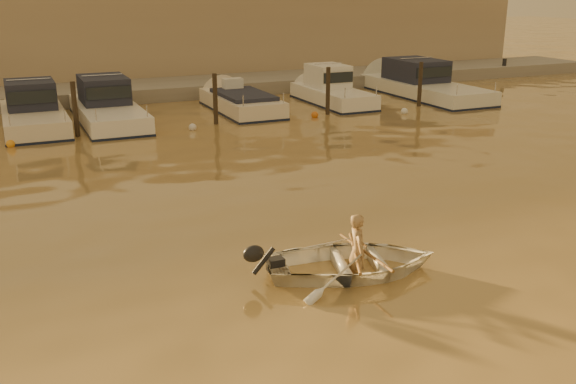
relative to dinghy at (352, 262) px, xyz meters
name	(u,v)px	position (x,y,z in m)	size (l,w,h in m)	color
ground_plane	(427,246)	(2.14, 0.52, -0.22)	(160.00, 160.00, 0.00)	olive
dinghy	(352,262)	(0.00, 0.00, 0.00)	(2.36, 3.31, 0.69)	white
person	(358,251)	(0.10, -0.03, 0.22)	(0.54, 0.36, 1.49)	#9B774D
outboard_motor	(275,265)	(-1.45, 0.38, 0.06)	(0.90, 0.40, 0.70)	black
oar_port	(365,252)	(0.24, -0.06, 0.20)	(0.06, 0.06, 2.10)	brown
oar_starboard	(355,252)	(0.05, -0.01, 0.20)	(0.06, 0.06, 2.10)	brown
moored_boat_1	(33,112)	(-4.69, 16.52, 0.40)	(2.24, 6.68, 1.75)	beige
moored_boat_2	(108,107)	(-1.89, 16.52, 0.40)	(2.25, 7.56, 1.75)	white
moored_boat_3	(241,106)	(3.82, 16.52, 0.00)	(2.18, 6.24, 0.95)	beige
moored_boat_4	(333,90)	(8.35, 16.52, 0.40)	(1.95, 6.10, 1.75)	white
moored_boat_5	(424,84)	(13.48, 16.52, 0.40)	(2.67, 8.81, 1.75)	silver
piling_1	(75,112)	(-3.36, 14.32, 0.68)	(0.18, 0.18, 2.20)	#2D2319
piling_2	(215,102)	(1.94, 14.32, 0.68)	(0.18, 0.18, 2.20)	#2D2319
piling_3	(328,93)	(6.94, 14.32, 0.68)	(0.18, 0.18, 2.20)	#2D2319
piling_4	(420,86)	(11.64, 14.32, 0.68)	(0.18, 0.18, 2.20)	#2D2319
fender_b	(11,144)	(-5.65, 13.61, -0.12)	(0.30, 0.30, 0.30)	orange
fender_c	(193,127)	(0.78, 13.66, -0.12)	(0.30, 0.30, 0.30)	silver
fender_d	(315,115)	(6.14, 13.95, -0.12)	(0.30, 0.30, 0.30)	#C35F17
fender_e	(404,111)	(10.01, 13.08, -0.12)	(0.30, 0.30, 0.30)	silver
quay	(172,92)	(2.14, 22.02, -0.07)	(52.00, 4.00, 1.00)	gray
waterfront_building	(146,38)	(2.14, 27.52, 2.18)	(46.00, 7.00, 4.80)	#9E8466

